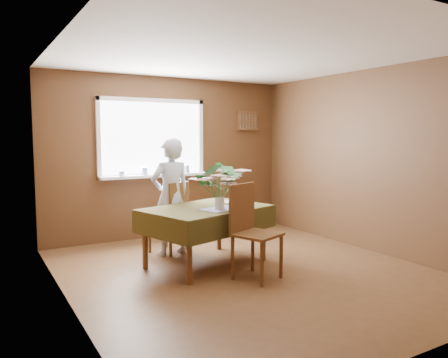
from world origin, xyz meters
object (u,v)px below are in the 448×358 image
chair_near (251,227)px  flower_bouquet (220,182)px  dining_table (206,214)px  chair_far (173,214)px  seated_woman (171,197)px

chair_near → flower_bouquet: bearing=85.7°
chair_near → flower_bouquet: (-0.14, 0.46, 0.47)m
dining_table → chair_far: bearing=84.0°
chair_far → flower_bouquet: 1.10m
chair_far → dining_table: bearing=71.2°
seated_woman → dining_table: bearing=101.7°
seated_woman → chair_near: bearing=102.0°
seated_woman → flower_bouquet: (0.25, -0.88, 0.26)m
flower_bouquet → chair_far: bearing=101.5°
dining_table → chair_near: chair_near is taller
chair_near → flower_bouquet: size_ratio=1.82×
seated_woman → chair_far: bearing=-133.7°
dining_table → chair_near: (0.20, -0.68, -0.06)m
chair_far → seated_woman: (-0.06, -0.07, 0.25)m
dining_table → seated_woman: size_ratio=1.09×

